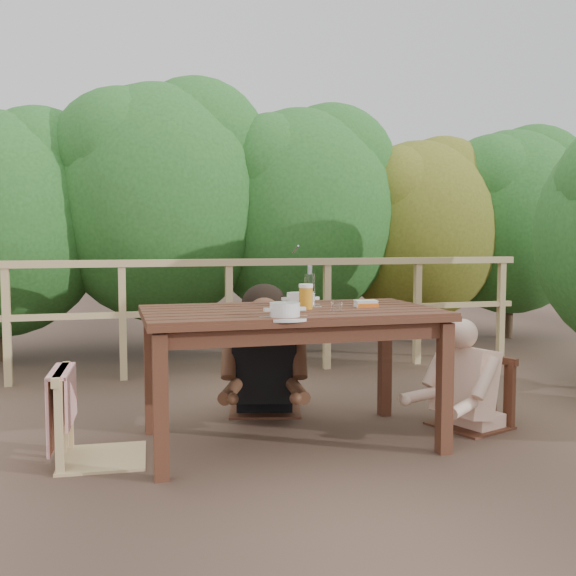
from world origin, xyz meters
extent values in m
plane|color=brown|center=(0.00, 0.00, 0.00)|extent=(60.00, 60.00, 0.00)
cube|color=#412216|center=(0.00, 0.00, 0.38)|extent=(1.66, 0.94, 0.77)
cube|color=tan|center=(-1.05, -0.01, 0.47)|extent=(0.49, 0.49, 0.94)
cube|color=#412216|center=(0.02, 0.73, 0.48)|extent=(0.58, 0.58, 0.96)
cube|color=#412216|center=(1.18, 0.01, 0.42)|extent=(0.53, 0.53, 0.84)
cube|color=tan|center=(0.00, 2.00, 0.51)|extent=(5.60, 0.10, 1.01)
cylinder|color=white|center=(-0.13, -0.36, 0.81)|extent=(0.26, 0.26, 0.09)
cylinder|color=white|center=(0.11, 0.17, 0.82)|extent=(0.28, 0.28, 0.09)
cylinder|color=#CD8E0C|center=(0.08, -0.03, 0.85)|extent=(0.08, 0.08, 0.16)
cylinder|color=white|center=(0.14, 0.08, 0.90)|extent=(0.06, 0.06, 0.26)
cylinder|color=silver|center=(0.21, -0.21, 0.81)|extent=(0.06, 0.06, 0.07)
cube|color=silver|center=(0.45, -0.03, 0.80)|extent=(0.14, 0.11, 0.06)
camera|label=1|loc=(-0.99, -3.59, 1.19)|focal=40.75mm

